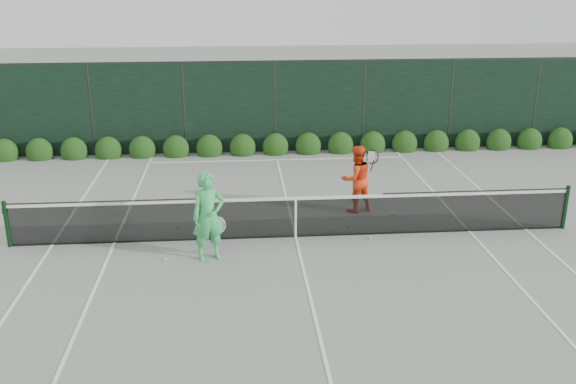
{
  "coord_description": "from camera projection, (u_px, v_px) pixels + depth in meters",
  "views": [
    {
      "loc": [
        -1.31,
        -13.58,
        5.81
      ],
      "look_at": [
        -0.15,
        0.3,
        1.0
      ],
      "focal_mm": 40.0,
      "sensor_mm": 36.0,
      "label": 1
    }
  ],
  "objects": [
    {
      "name": "ground",
      "position": [
        296.0,
        237.0,
        14.8
      ],
      "size": [
        80.0,
        80.0,
        0.0
      ],
      "primitive_type": "plane",
      "color": "gray",
      "rests_on": "ground"
    },
    {
      "name": "hedge_row",
      "position": [
        276.0,
        147.0,
        21.45
      ],
      "size": [
        31.66,
        0.65,
        0.94
      ],
      "color": "#13330D",
      "rests_on": "ground"
    },
    {
      "name": "windscreen_fence",
      "position": [
        310.0,
        219.0,
        11.75
      ],
      "size": [
        32.0,
        21.07,
        3.06
      ],
      "color": "black",
      "rests_on": "ground"
    },
    {
      "name": "court_lines",
      "position": [
        296.0,
        237.0,
        14.79
      ],
      "size": [
        11.03,
        23.83,
        0.01
      ],
      "color": "white",
      "rests_on": "ground"
    },
    {
      "name": "tennis_net",
      "position": [
        295.0,
        216.0,
        14.62
      ],
      "size": [
        12.9,
        0.1,
        1.07
      ],
      "color": "black",
      "rests_on": "ground"
    },
    {
      "name": "player_man",
      "position": [
        356.0,
        179.0,
        16.14
      ],
      "size": [
        1.0,
        0.88,
        1.72
      ],
      "rotation": [
        0.0,
        0.0,
        3.47
      ],
      "color": "#FC4215",
      "rests_on": "ground"
    },
    {
      "name": "player_woman",
      "position": [
        208.0,
        216.0,
        13.39
      ],
      "size": [
        0.81,
        0.65,
        1.92
      ],
      "rotation": [
        0.0,
        0.0,
        0.31
      ],
      "color": "#38C161",
      "rests_on": "ground"
    },
    {
      "name": "tennis_balls",
      "position": [
        286.0,
        233.0,
        14.94
      ],
      "size": [
        5.48,
        2.22,
        0.07
      ],
      "color": "#D5E532",
      "rests_on": "ground"
    }
  ]
}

